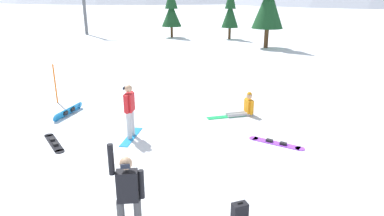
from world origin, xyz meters
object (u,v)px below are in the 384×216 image
object	(u,v)px
loose_snowboard_far_spare	(69,111)
backpack_black	(239,213)
snowboarder_midground	(130,110)
loose_snowboard_near_left	(276,143)
loose_snowboard_near_right	(54,143)
pine_tree_twin	(230,10)
pine_tree_slender	(171,10)
snowboarder_foreground	(128,195)
snowboarder_background	(244,108)
trail_marker_pole	(55,84)

from	to	relation	value
loose_snowboard_far_spare	backpack_black	xyz separation A→B (m)	(7.69, -4.29, 0.07)
snowboarder_midground	loose_snowboard_near_left	xyz separation A→B (m)	(4.58, 1.07, -0.92)
loose_snowboard_near_right	pine_tree_twin	size ratio (longest dim) A/B	0.30
loose_snowboard_near_left	pine_tree_twin	distance (m)	26.48
loose_snowboard_near_left	pine_tree_slender	size ratio (longest dim) A/B	0.35
backpack_black	snowboarder_foreground	bearing A→B (deg)	-149.01
snowboarder_background	loose_snowboard_far_spare	xyz separation A→B (m)	(-6.48, -2.26, -0.17)
snowboarder_foreground	pine_tree_twin	xyz separation A→B (m)	(-5.43, 30.59, 1.99)
snowboarder_background	pine_tree_slender	world-z (taller)	pine_tree_slender
loose_snowboard_far_spare	pine_tree_twin	distance (m)	25.30
loose_snowboard_near_left	loose_snowboard_far_spare	world-z (taller)	loose_snowboard_far_spare
snowboarder_foreground	backpack_black	size ratio (longest dim) A/B	4.19
snowboarder_background	pine_tree_twin	xyz separation A→B (m)	(-6.14, 22.88, 2.60)
loose_snowboard_far_spare	trail_marker_pole	distance (m)	2.03
loose_snowboard_near_left	pine_tree_twin	world-z (taller)	pine_tree_twin
pine_tree_twin	trail_marker_pole	bearing A→B (deg)	-94.43
snowboarder_background	loose_snowboard_near_right	xyz separation A→B (m)	(-5.17, -4.65, -0.29)
pine_tree_twin	pine_tree_slender	size ratio (longest dim) A/B	1.02
loose_snowboard_near_right	trail_marker_pole	world-z (taller)	trail_marker_pole
trail_marker_pole	loose_snowboard_near_left	bearing A→B (deg)	-7.25
loose_snowboard_near_left	pine_tree_twin	bearing A→B (deg)	106.85
snowboarder_foreground	snowboarder_midground	world-z (taller)	snowboarder_foreground
snowboarder_midground	backpack_black	xyz separation A→B (m)	(4.30, -3.17, -0.73)
loose_snowboard_far_spare	snowboarder_background	bearing A→B (deg)	19.26
loose_snowboard_near_left	trail_marker_pole	bearing A→B (deg)	172.75
snowboarder_midground	backpack_black	distance (m)	5.39
loose_snowboard_near_right	backpack_black	distance (m)	6.66
loose_snowboard_far_spare	trail_marker_pole	world-z (taller)	trail_marker_pole
snowboarder_midground	pine_tree_slender	bearing A→B (deg)	109.91
loose_snowboard_near_left	loose_snowboard_far_spare	xyz separation A→B (m)	(-7.97, 0.05, 0.13)
loose_snowboard_near_left	backpack_black	xyz separation A→B (m)	(-0.28, -4.24, 0.19)
snowboarder_midground	snowboarder_background	bearing A→B (deg)	47.58
snowboarder_foreground	snowboarder_midground	xyz separation A→B (m)	(-2.39, 4.32, 0.02)
loose_snowboard_near_right	backpack_black	xyz separation A→B (m)	(6.38, -1.91, 0.19)
snowboarder_foreground	pine_tree_twin	world-z (taller)	pine_tree_twin
snowboarder_midground	trail_marker_pole	bearing A→B (deg)	155.06
backpack_black	pine_tree_twin	bearing A→B (deg)	104.01
snowboarder_background	trail_marker_pole	xyz separation A→B (m)	(-8.00, -1.11, 0.53)
snowboarder_foreground	loose_snowboard_near_right	xyz separation A→B (m)	(-4.46, 3.06, -0.90)
loose_snowboard_near_right	loose_snowboard_near_left	world-z (taller)	same
snowboarder_foreground	loose_snowboard_near_left	bearing A→B (deg)	67.86
snowboarder_foreground	pine_tree_twin	distance (m)	31.13
loose_snowboard_far_spare	backpack_black	distance (m)	8.80
trail_marker_pole	pine_tree_twin	xyz separation A→B (m)	(1.86, 23.99, 2.07)
loose_snowboard_far_spare	pine_tree_twin	size ratio (longest dim) A/B	0.35
loose_snowboard_near_right	loose_snowboard_near_left	size ratio (longest dim) A/B	0.87
trail_marker_pole	backpack_black	bearing A→B (deg)	-30.63
snowboarder_foreground	snowboarder_midground	size ratio (longest dim) A/B	1.11
snowboarder_background	pine_tree_twin	bearing A→B (deg)	105.02
snowboarder_foreground	snowboarder_background	bearing A→B (deg)	84.78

